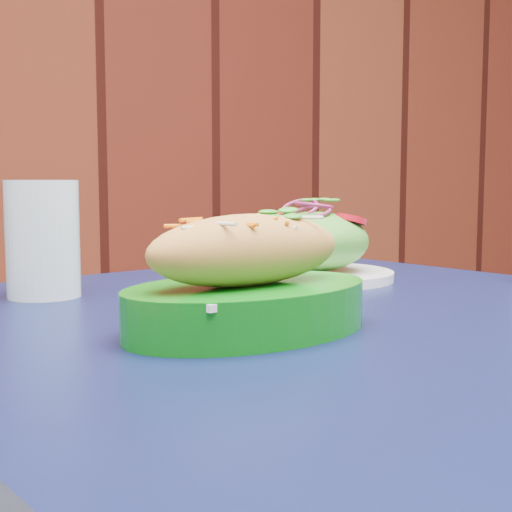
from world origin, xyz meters
name	(u,v)px	position (x,y,z in m)	size (l,w,h in m)	color
brick_wall	(98,17)	(0.00, 2.97, 1.40)	(4.90, 0.04, 2.80)	#47140D
cafe_table	(316,393)	(-0.15, 1.26, 0.66)	(0.98, 0.98, 0.75)	black
banh_mi_basket	(248,283)	(-0.26, 1.20, 0.79)	(0.27, 0.21, 0.11)	#0A6D10
salad_plate	(314,248)	(-0.05, 1.46, 0.79)	(0.21, 0.21, 0.11)	white
water_glass	(43,239)	(-0.39, 1.46, 0.82)	(0.08, 0.08, 0.13)	silver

